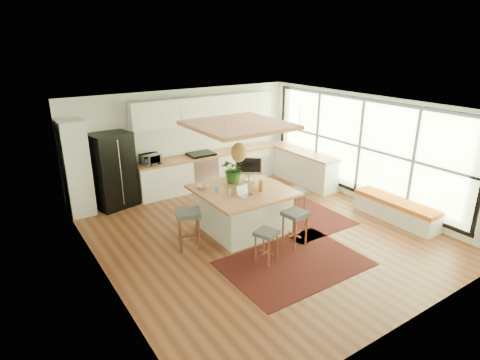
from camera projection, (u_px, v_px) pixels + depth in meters
floor at (261, 233)px, 8.58m from camera, size 7.00×7.00×0.00m
ceiling at (263, 107)px, 7.67m from camera, size 7.00×7.00×0.00m
wall_back at (185, 139)px, 10.87m from camera, size 6.50×0.00×6.50m
wall_front at (416, 243)px, 5.39m from camera, size 6.50×0.00×6.50m
wall_left at (101, 209)px, 6.43m from camera, size 0.00×7.00×7.00m
wall_right at (367, 150)px, 9.83m from camera, size 0.00×7.00×7.00m
window_wall at (367, 148)px, 9.79m from camera, size 0.10×6.20×2.60m
pantry at (76, 169)px, 9.16m from camera, size 0.55×0.60×2.25m
back_counter_base at (209, 170)px, 11.21m from camera, size 4.20×0.60×0.88m
back_counter_top at (209, 155)px, 11.06m from camera, size 4.24×0.64×0.05m
backsplash at (203, 137)px, 11.14m from camera, size 4.20×0.02×0.80m
upper_cabinets at (205, 109)px, 10.75m from camera, size 4.20×0.34×0.70m
range at (202, 170)px, 11.06m from camera, size 0.76×0.62×1.00m
right_counter_base at (301, 167)px, 11.53m from camera, size 0.60×2.50×0.88m
right_counter_top at (302, 151)px, 11.38m from camera, size 0.64×2.54×0.05m
window_bench at (395, 210)px, 9.10m from camera, size 0.52×2.00×0.50m
ceiling_panel at (239, 138)px, 8.05m from camera, size 1.86×1.86×0.80m
rug_near at (294, 263)px, 7.41m from camera, size 2.60×1.80×0.01m
rug_right at (292, 213)px, 9.54m from camera, size 1.80×2.60×0.01m
fridge at (113, 171)px, 9.65m from camera, size 1.07×0.92×1.86m
island at (242, 209)px, 8.62m from camera, size 1.85×1.85×0.93m
stool_near_left at (266, 245)px, 7.35m from camera, size 0.49×0.49×0.64m
stool_near_right at (295, 229)px, 7.98m from camera, size 0.48×0.48×0.73m
stool_right_front at (293, 208)px, 8.92m from camera, size 0.53×0.53×0.80m
stool_right_back at (271, 195)px, 9.68m from camera, size 0.51×0.51×0.68m
stool_left_side at (189, 231)px, 7.88m from camera, size 0.61×0.61×0.79m
laptop at (246, 190)px, 8.06m from camera, size 0.33×0.35×0.22m
monitor at (249, 169)px, 8.91m from camera, size 0.60×0.54×0.55m
microwave at (150, 158)px, 10.11m from camera, size 0.51×0.32×0.33m
island_plant at (233, 172)px, 8.79m from camera, size 0.84×0.85×0.49m
island_bowl at (202, 187)px, 8.51m from camera, size 0.30×0.30×0.06m
island_bottle_0 at (218, 189)px, 8.23m from camera, size 0.07×0.07×0.19m
island_bottle_1 at (230, 191)px, 8.11m from camera, size 0.07×0.07×0.19m
island_bottle_2 at (260, 187)px, 8.33m from camera, size 0.07×0.07×0.19m
island_bottle_3 at (254, 181)px, 8.66m from camera, size 0.07×0.07×0.19m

